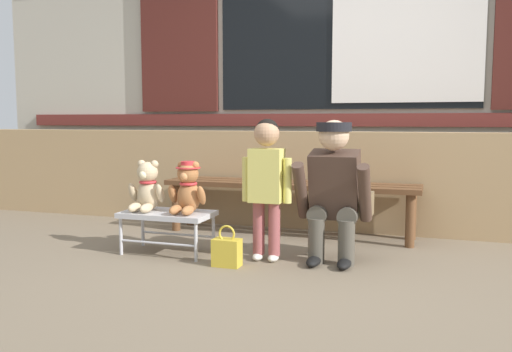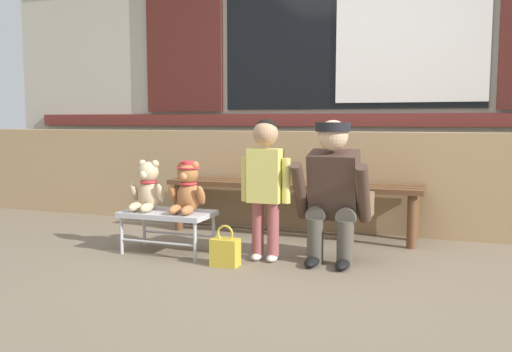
# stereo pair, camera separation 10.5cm
# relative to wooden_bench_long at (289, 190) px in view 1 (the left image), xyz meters

# --- Properties ---
(ground_plane) EXTENTS (60.00, 60.00, 0.00)m
(ground_plane) POSITION_rel_wooden_bench_long_xyz_m (0.31, -1.06, -0.37)
(ground_plane) COLOR #756651
(brick_low_wall) EXTENTS (7.40, 0.25, 0.85)m
(brick_low_wall) POSITION_rel_wooden_bench_long_xyz_m (0.31, 0.37, 0.05)
(brick_low_wall) COLOR tan
(brick_low_wall) RESTS_ON ground
(shop_facade) EXTENTS (7.55, 0.26, 3.53)m
(shop_facade) POSITION_rel_wooden_bench_long_xyz_m (0.31, 0.88, 1.40)
(shop_facade) COLOR #B7B2A3
(shop_facade) RESTS_ON ground
(wooden_bench_long) EXTENTS (2.10, 0.40, 0.44)m
(wooden_bench_long) POSITION_rel_wooden_bench_long_xyz_m (0.00, 0.00, 0.00)
(wooden_bench_long) COLOR brown
(wooden_bench_long) RESTS_ON ground
(small_display_bench) EXTENTS (0.64, 0.36, 0.30)m
(small_display_bench) POSITION_rel_wooden_bench_long_xyz_m (-0.67, -0.87, -0.11)
(small_display_bench) COLOR #BCBCC1
(small_display_bench) RESTS_ON ground
(teddy_bear_plain) EXTENTS (0.28, 0.26, 0.36)m
(teddy_bear_plain) POSITION_rel_wooden_bench_long_xyz_m (-0.83, -0.87, 0.09)
(teddy_bear_plain) COLOR #CCB289
(teddy_bear_plain) RESTS_ON small_display_bench
(teddy_bear_with_hat) EXTENTS (0.28, 0.27, 0.36)m
(teddy_bear_with_hat) POSITION_rel_wooden_bench_long_xyz_m (-0.51, -0.87, 0.10)
(teddy_bear_with_hat) COLOR #A86B3D
(teddy_bear_with_hat) RESTS_ON small_display_bench
(child_standing) EXTENTS (0.35, 0.18, 0.96)m
(child_standing) POSITION_rel_wooden_bench_long_xyz_m (0.06, -0.83, 0.22)
(child_standing) COLOR #994C4C
(child_standing) RESTS_ON ground
(adult_crouching) EXTENTS (0.50, 0.49, 0.95)m
(adult_crouching) POSITION_rel_wooden_bench_long_xyz_m (0.51, -0.71, 0.11)
(adult_crouching) COLOR #4C473D
(adult_crouching) RESTS_ON ground
(handbag_on_ground) EXTENTS (0.18, 0.11, 0.27)m
(handbag_on_ground) POSITION_rel_wooden_bench_long_xyz_m (-0.14, -1.06, -0.28)
(handbag_on_ground) COLOR gold
(handbag_on_ground) RESTS_ON ground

